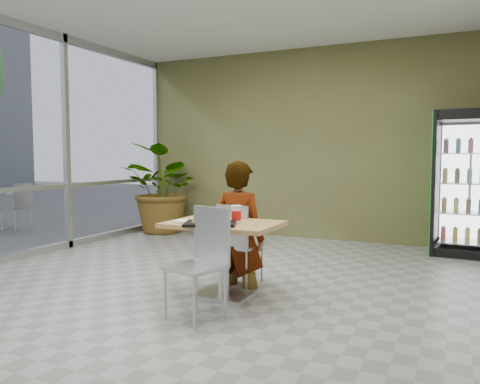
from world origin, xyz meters
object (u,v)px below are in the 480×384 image
dining_table (224,244)px  seated_woman (239,237)px  cafeteria_tray (210,223)px  chair_near (203,253)px  soda_cup (236,215)px  potted_plant (165,188)px  beverage_fridge (469,183)px  chair_far (237,238)px

dining_table → seated_woman: bearing=96.4°
seated_woman → cafeteria_tray: 0.74m
chair_near → cafeteria_tray: chair_near is taller
dining_table → soda_cup: soda_cup is taller
dining_table → potted_plant: 4.12m
beverage_fridge → chair_far: bearing=-126.0°
chair_near → beverage_fridge: 4.36m
soda_cup → potted_plant: bearing=133.2°
chair_far → beverage_fridge: bearing=-122.5°
soda_cup → cafeteria_tray: 0.28m
chair_near → seated_woman: seated_woman is taller
soda_cup → cafeteria_tray: bearing=-127.2°
seated_woman → cafeteria_tray: seated_woman is taller
seated_woman → beverage_fridge: (2.27, 2.75, 0.49)m
beverage_fridge → soda_cup: bearing=-119.4°
chair_near → cafeteria_tray: bearing=125.1°
chair_far → beverage_fridge: size_ratio=0.44×
potted_plant → dining_table: bearing=-48.2°
soda_cup → cafeteria_tray: soda_cup is taller
chair_far → potted_plant: size_ratio=0.54×
dining_table → cafeteria_tray: size_ratio=2.29×
cafeteria_tray → dining_table: bearing=84.4°
chair_far → seated_woman: (0.01, 0.04, 0.01)m
beverage_fridge → chair_near: bearing=-116.0°
seated_woman → potted_plant: size_ratio=1.02×
dining_table → beverage_fridge: size_ratio=0.54×
chair_near → potted_plant: size_ratio=0.59×
chair_near → soda_cup: size_ratio=5.57×
chair_near → soda_cup: bearing=101.1°
soda_cup → beverage_fridge: bearing=57.3°
potted_plant → chair_far: bearing=-44.5°
seated_woman → cafeteria_tray: size_ratio=3.47×
dining_table → chair_near: size_ratio=1.14×
chair_far → chair_near: 1.01m
chair_far → seated_woman: 0.04m
dining_table → chair_far: bearing=98.4°
dining_table → chair_near: (0.09, -0.56, 0.02)m
dining_table → beverage_fridge: 3.94m
chair_far → cafeteria_tray: size_ratio=1.86×
dining_table → cafeteria_tray: 0.32m
dining_table → soda_cup: size_ratio=6.35×
chair_near → seated_woman: bearing=114.3°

